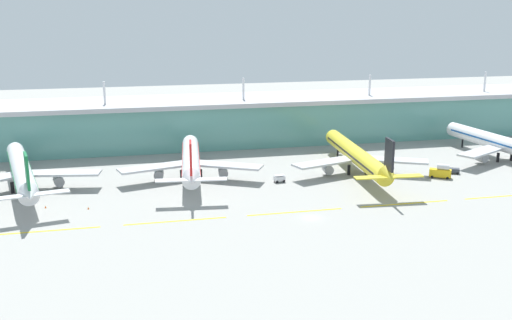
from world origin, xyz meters
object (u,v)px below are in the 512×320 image
at_px(safety_cone_left_wingtip, 88,208).
at_px(safety_cone_nose_front, 45,207).
at_px(pushback_tug, 453,170).
at_px(airliner_farthest, 503,144).
at_px(airliner_far_middle, 357,156).
at_px(fuel_truck, 441,172).
at_px(airliner_nearest, 21,171).
at_px(airliner_near_middle, 191,161).
at_px(baggage_cart, 279,179).

bearing_deg(safety_cone_left_wingtip, safety_cone_nose_front, 162.41).
xyz_separation_m(pushback_tug, safety_cone_left_wingtip, (-123.54, -11.67, -0.75)).
bearing_deg(safety_cone_nose_front, airliner_farthest, 7.05).
bearing_deg(safety_cone_nose_front, safety_cone_left_wingtip, -17.59).
distance_m(airliner_far_middle, airliner_farthest, 61.22).
distance_m(fuel_truck, safety_cone_nose_front, 128.75).
bearing_deg(airliner_nearest, fuel_truck, -6.62).
relative_size(airliner_nearest, airliner_far_middle, 1.00).
relative_size(airliner_far_middle, safety_cone_nose_front, 100.48).
distance_m(airliner_near_middle, baggage_cart, 30.65).
relative_size(airliner_far_middle, baggage_cart, 18.33).
height_order(safety_cone_left_wingtip, safety_cone_nose_front, same).
bearing_deg(baggage_cart, airliner_far_middle, 8.91).
bearing_deg(airliner_far_middle, airliner_near_middle, 174.07).
bearing_deg(pushback_tug, safety_cone_left_wingtip, -174.61).
bearing_deg(baggage_cart, pushback_tug, -2.73).
relative_size(airliner_near_middle, safety_cone_nose_front, 89.92).
relative_size(fuel_truck, safety_cone_nose_front, 10.69).
bearing_deg(airliner_nearest, safety_cone_left_wingtip, -48.09).
xyz_separation_m(airliner_far_middle, safety_cone_nose_front, (-102.68, -15.33, -6.11)).
height_order(airliner_farthest, baggage_cart, airliner_farthest).
bearing_deg(fuel_truck, airliner_near_middle, 168.01).
xyz_separation_m(fuel_truck, safety_cone_left_wingtip, (-116.45, -7.44, -1.91)).
bearing_deg(airliner_nearest, airliner_far_middle, -2.15).
distance_m(airliner_farthest, safety_cone_nose_front, 165.06).
height_order(baggage_cart, safety_cone_left_wingtip, baggage_cart).
height_order(airliner_far_middle, airliner_farthest, same).
xyz_separation_m(airliner_near_middle, safety_cone_left_wingtip, (-32.93, -25.18, -6.10)).
distance_m(airliner_far_middle, pushback_tug, 34.36).
relative_size(airliner_far_middle, fuel_truck, 9.40).
bearing_deg(safety_cone_nose_front, pushback_tug, 3.28).
bearing_deg(airliner_near_middle, airliner_far_middle, -5.93).
distance_m(airliner_nearest, airliner_far_middle, 111.52).
height_order(airliner_far_middle, safety_cone_nose_front, airliner_far_middle).
bearing_deg(pushback_tug, airliner_nearest, 175.36).
distance_m(airliner_near_middle, airliner_farthest, 118.55).
distance_m(pushback_tug, safety_cone_left_wingtip, 124.09).
bearing_deg(airliner_near_middle, safety_cone_left_wingtip, -142.59).
bearing_deg(safety_cone_left_wingtip, airliner_nearest, 131.91).
height_order(airliner_near_middle, airliner_farthest, same).
xyz_separation_m(airliner_near_middle, fuel_truck, (83.53, -17.74, -4.19)).
relative_size(pushback_tug, safety_cone_nose_front, 7.16).
bearing_deg(pushback_tug, airliner_near_middle, 171.52).
bearing_deg(fuel_truck, airliner_nearest, 173.38).
bearing_deg(fuel_truck, airliner_far_middle, 155.66).
distance_m(safety_cone_left_wingtip, safety_cone_nose_front, 12.83).
height_order(pushback_tug, safety_cone_left_wingtip, pushback_tug).
height_order(airliner_far_middle, pushback_tug, airliner_far_middle).
relative_size(baggage_cart, safety_cone_left_wingtip, 5.48).
bearing_deg(airliner_farthest, airliner_far_middle, -175.40).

